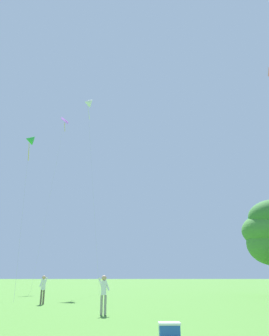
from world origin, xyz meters
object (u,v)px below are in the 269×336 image
object	(u,v)px
person_in_red_shirt	(104,291)
kite_green_small	(30,140)
picnic_cooler	(169,331)
kite_teal_box	(251,221)
kite_white_distant	(88,103)
person_near_tree	(43,287)
kite_purple_streamer	(64,128)

from	to	relation	value
person_in_red_shirt	kite_green_small	bearing A→B (deg)	120.29
kite_green_small	picnic_cooler	bearing A→B (deg)	-62.15
kite_green_small	kite_teal_box	xyz separation A→B (m)	(27.55, 13.46, -6.42)
kite_green_small	picnic_cooler	xyz separation A→B (m)	(11.71, -22.17, -15.09)
kite_white_distant	person_near_tree	bearing A→B (deg)	-88.18
kite_purple_streamer	person_near_tree	bearing A→B (deg)	-78.64
person_near_tree	picnic_cooler	bearing A→B (deg)	-61.36
kite_teal_box	person_in_red_shirt	distance (m)	35.60
kite_white_distant	person_near_tree	world-z (taller)	kite_white_distant
kite_purple_streamer	person_in_red_shirt	bearing A→B (deg)	-73.66
kite_green_small	person_in_red_shirt	xyz separation A→B (m)	(9.43, -16.15, -14.30)
person_near_tree	person_in_red_shirt	distance (m)	7.22
kite_purple_streamer	person_near_tree	size ratio (longest dim) A/B	15.83
kite_teal_box	kite_white_distant	bearing A→B (deg)	-169.67
kite_green_small	kite_white_distant	distance (m)	14.18
kite_white_distant	picnic_cooler	world-z (taller)	kite_white_distant
kite_purple_streamer	person_in_red_shirt	distance (m)	41.49
kite_teal_box	picnic_cooler	size ratio (longest dim) A/B	17.74
kite_teal_box	person_near_tree	distance (m)	33.54
kite_green_small	person_near_tree	xyz separation A→B (m)	(5.22, -10.29, -14.30)
kite_teal_box	person_in_red_shirt	xyz separation A→B (m)	(-18.12, -29.61, -7.88)
kite_purple_streamer	kite_teal_box	size ratio (longest dim) A/B	2.52
kite_purple_streamer	kite_white_distant	bearing A→B (deg)	-57.04
kite_green_small	picnic_cooler	size ratio (longest dim) A/B	26.53
kite_purple_streamer	picnic_cooler	xyz separation A→B (m)	(11.90, -38.83, -24.29)
kite_white_distant	person_in_red_shirt	size ratio (longest dim) A/B	15.20
person_near_tree	person_in_red_shirt	bearing A→B (deg)	-54.31
kite_green_small	person_near_tree	distance (m)	18.37
kite_purple_streamer	picnic_cooler	distance (m)	47.33
kite_green_small	kite_white_distant	xyz separation A→B (m)	(4.60, 9.28, 9.68)
kite_green_small	person_in_red_shirt	bearing A→B (deg)	-59.71
kite_teal_box	person_near_tree	world-z (taller)	kite_teal_box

